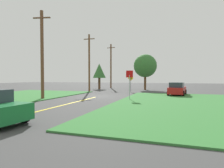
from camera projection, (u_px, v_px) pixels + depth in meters
name	position (u px, v px, depth m)	size (l,w,h in m)	color
ground_plane	(99.00, 96.00, 21.79)	(120.00, 120.00, 0.00)	#424242
grass_verge_right	(188.00, 104.00, 15.03)	(12.00, 20.00, 0.08)	#347634
grass_verge_left	(7.00, 97.00, 20.96)	(12.00, 20.00, 0.08)	#347634
lane_stripe_center	(59.00, 106.00, 14.20)	(0.20, 14.00, 0.01)	yellow
stop_sign	(129.00, 79.00, 18.57)	(0.69, 0.07, 2.90)	#9EA0A8
car_on_crossroad	(177.00, 89.00, 22.90)	(2.38, 4.32, 1.62)	red
utility_pole_near	(42.00, 54.00, 18.80)	(1.78, 0.50, 8.93)	brown
utility_pole_mid	(89.00, 62.00, 29.47)	(1.80, 0.28, 9.04)	brown
utility_pole_far	(111.00, 66.00, 40.16)	(1.80, 0.32, 9.42)	brown
direction_sign	(131.00, 82.00, 28.72)	(0.90, 0.09, 2.58)	slate
oak_tree_left	(145.00, 66.00, 33.73)	(4.17, 4.17, 6.45)	brown
pine_tree_center	(99.00, 71.00, 36.10)	(2.53, 2.53, 4.95)	brown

